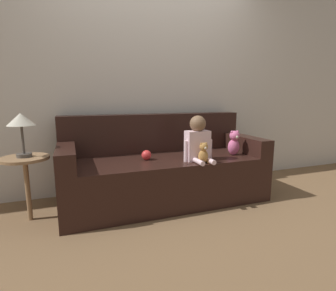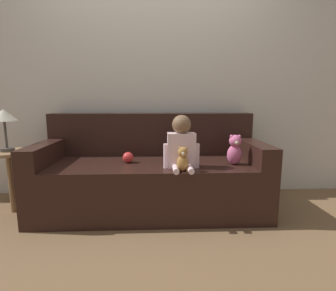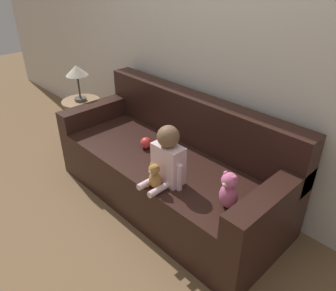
% 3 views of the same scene
% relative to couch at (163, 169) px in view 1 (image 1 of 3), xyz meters
% --- Properties ---
extents(ground_plane, '(12.00, 12.00, 0.00)m').
position_rel_couch_xyz_m(ground_plane, '(0.00, -0.05, -0.31)').
color(ground_plane, brown).
extents(wall_back, '(8.00, 0.05, 2.60)m').
position_rel_couch_xyz_m(wall_back, '(0.00, 0.45, 0.99)').
color(wall_back, silver).
rests_on(wall_back, ground_plane).
extents(couch, '(2.04, 0.84, 0.88)m').
position_rel_couch_xyz_m(couch, '(0.00, 0.00, 0.00)').
color(couch, black).
rests_on(couch, ground_plane).
extents(person_baby, '(0.30, 0.31, 0.43)m').
position_rel_couch_xyz_m(person_baby, '(0.26, -0.29, 0.34)').
color(person_baby, silver).
rests_on(person_baby, couch).
extents(teddy_bear_brown, '(0.12, 0.09, 0.20)m').
position_rel_couch_xyz_m(teddy_bear_brown, '(0.25, -0.41, 0.24)').
color(teddy_bear_brown, '#AD7A3D').
rests_on(teddy_bear_brown, couch).
extents(plush_toy_side, '(0.13, 0.12, 0.26)m').
position_rel_couch_xyz_m(plush_toy_side, '(0.72, -0.21, 0.27)').
color(plush_toy_side, '#DB6699').
rests_on(plush_toy_side, couch).
extents(toy_ball, '(0.10, 0.10, 0.10)m').
position_rel_couch_xyz_m(toy_ball, '(-0.20, -0.10, 0.19)').
color(toy_ball, red).
rests_on(toy_ball, couch).
extents(side_table, '(0.39, 0.39, 0.93)m').
position_rel_couch_xyz_m(side_table, '(-1.26, -0.08, 0.38)').
color(side_table, '#93704C').
rests_on(side_table, ground_plane).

